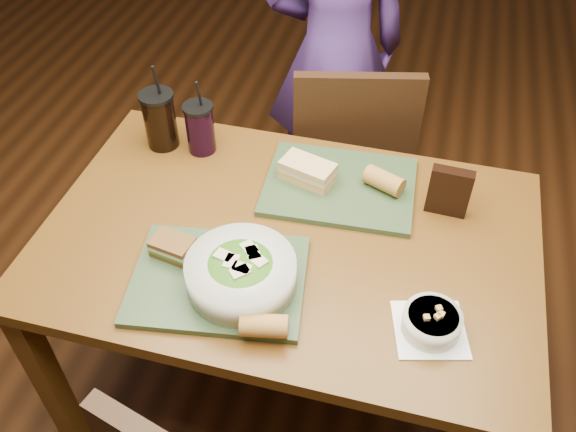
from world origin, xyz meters
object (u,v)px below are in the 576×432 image
at_px(sandwich_near, 173,247).
at_px(tray_far, 340,186).
at_px(chair_far, 356,163).
at_px(diner, 336,51).
at_px(soup_bowl, 432,322).
at_px(cup_cola, 160,119).
at_px(sandwich_far, 308,171).
at_px(baguette_far, 384,181).
at_px(cup_berry, 200,128).
at_px(salad_bowl, 241,272).
at_px(tray_near, 219,280).
at_px(dining_table, 288,258).
at_px(chip_bag, 449,192).
at_px(baguette_near, 264,326).

bearing_deg(sandwich_near, tray_far, 46.24).
bearing_deg(sandwich_near, chair_far, 66.01).
distance_m(diner, soup_bowl, 1.27).
bearing_deg(soup_bowl, chair_far, 109.89).
bearing_deg(diner, cup_cola, 37.49).
xyz_separation_m(sandwich_far, cup_cola, (-0.47, 0.07, 0.04)).
bearing_deg(baguette_far, cup_berry, 174.03).
distance_m(diner, cup_cola, 0.81).
relative_size(chair_far, salad_bowl, 3.56).
height_order(tray_near, baguette_far, baguette_far).
bearing_deg(dining_table, cup_berry, 140.40).
relative_size(cup_berry, chip_bag, 1.69).
height_order(diner, cup_berry, diner).
relative_size(dining_table, sandwich_far, 7.77).
relative_size(baguette_far, chip_bag, 0.77).
bearing_deg(chip_bag, baguette_far, 173.06).
bearing_deg(sandwich_far, diner, 95.44).
height_order(tray_near, chip_bag, chip_bag).
height_order(chair_far, tray_far, chair_far).
height_order(sandwich_near, baguette_near, baguette_near).
bearing_deg(cup_berry, tray_near, -65.28).
bearing_deg(sandwich_far, baguette_far, 4.57).
bearing_deg(chair_far, sandwich_near, -113.99).
bearing_deg(sandwich_far, tray_far, 2.62).
height_order(sandwich_near, cup_berry, cup_berry).
distance_m(tray_near, sandwich_far, 0.43).
xyz_separation_m(tray_near, tray_far, (0.22, 0.41, 0.00)).
height_order(salad_bowl, soup_bowl, salad_bowl).
relative_size(tray_near, baguette_far, 3.78).
distance_m(dining_table, cup_berry, 0.48).
height_order(baguette_near, cup_berry, cup_berry).
height_order(chair_far, salad_bowl, chair_far).
bearing_deg(cup_cola, soup_bowl, -29.66).
height_order(sandwich_far, baguette_far, sandwich_far).
relative_size(dining_table, baguette_far, 11.70).
distance_m(chair_far, sandwich_far, 0.51).
distance_m(chair_far, chip_bag, 0.60).
bearing_deg(cup_cola, chip_bag, -5.58).
height_order(soup_bowl, chip_bag, chip_bag).
relative_size(cup_cola, chip_bag, 1.93).
xyz_separation_m(dining_table, chip_bag, (0.39, 0.20, 0.16)).
bearing_deg(sandwich_near, salad_bowl, -14.36).
bearing_deg(sandwich_near, cup_cola, 116.27).
bearing_deg(cup_berry, diner, 68.19).
distance_m(sandwich_near, baguette_near, 0.33).
xyz_separation_m(salad_bowl, cup_berry, (-0.29, 0.49, 0.02)).
height_order(tray_far, chip_bag, chip_bag).
bearing_deg(diner, tray_near, 64.95).
height_order(tray_far, salad_bowl, salad_bowl).
bearing_deg(soup_bowl, cup_cola, 150.34).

